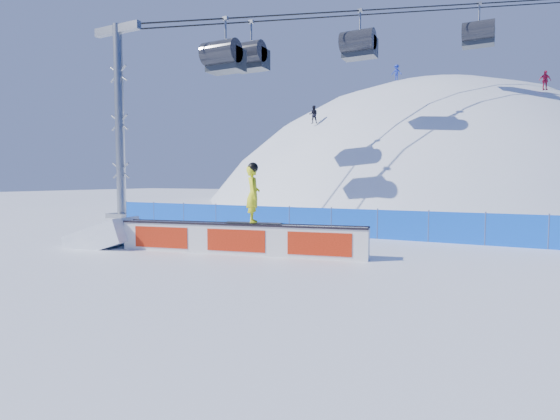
% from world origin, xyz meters
% --- Properties ---
extents(ground, '(160.00, 160.00, 0.00)m').
position_xyz_m(ground, '(0.00, 0.00, 0.00)').
color(ground, white).
rests_on(ground, ground).
extents(snow_hill, '(64.00, 64.00, 64.00)m').
position_xyz_m(snow_hill, '(0.00, 42.00, -18.00)').
color(snow_hill, white).
rests_on(snow_hill, ground).
extents(safety_fence, '(22.05, 0.05, 1.30)m').
position_xyz_m(safety_fence, '(0.00, 4.50, 0.60)').
color(safety_fence, blue).
rests_on(safety_fence, ground).
extents(chairlift, '(40.80, 41.70, 22.00)m').
position_xyz_m(chairlift, '(4.74, 27.49, 16.89)').
color(chairlift, gray).
rests_on(chairlift, ground).
extents(rail_box, '(8.38, 2.06, 1.01)m').
position_xyz_m(rail_box, '(-0.16, -1.11, 0.50)').
color(rail_box, silver).
rests_on(rail_box, ground).
extents(snow_ramp, '(2.66, 1.93, 1.52)m').
position_xyz_m(snow_ramp, '(-5.33, -2.04, 0.00)').
color(snow_ramp, white).
rests_on(snow_ramp, ground).
extents(snowboarder, '(1.92, 0.80, 1.97)m').
position_xyz_m(snowboarder, '(0.33, -1.02, 1.98)').
color(snowboarder, black).
rests_on(snowboarder, rail_box).
extents(distant_skiers, '(22.06, 11.63, 7.23)m').
position_xyz_m(distant_skiers, '(1.85, 30.58, 10.99)').
color(distant_skiers, black).
rests_on(distant_skiers, ground).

